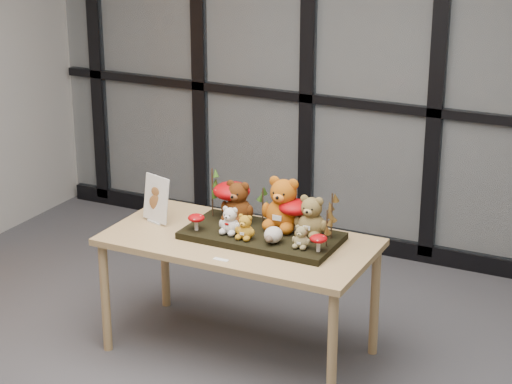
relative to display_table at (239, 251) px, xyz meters
The scene contains 22 objects.
room_shell 1.35m from the display_table, 81.56° to the right, with size 5.00×5.00×5.00m.
glass_partition 1.86m from the display_table, 85.91° to the left, with size 4.90×0.06×2.78m.
display_table is the anchor object (origin of this frame).
diorama_tray 0.15m from the display_table, 26.53° to the left, with size 0.83×0.41×0.04m, color black.
bear_pooh_yellow 0.36m from the display_table, 42.24° to the left, with size 0.24×0.22×0.32m, color #B2570F, non-canonical shape.
bear_brown_medium 0.29m from the display_table, 119.21° to the left, with size 0.20×0.18×0.26m, color #4D230A, non-canonical shape.
bear_tan_back 0.45m from the display_table, 20.06° to the left, with size 0.19×0.17×0.25m, color olive, non-canonical shape.
bear_small_yellow 0.20m from the display_table, 40.84° to the right, with size 0.11×0.10×0.15m, color #BA821C, non-canonical shape.
bear_white_bow 0.19m from the display_table, 145.54° to the right, with size 0.13×0.11×0.16m, color white, non-canonical shape.
bear_beige_small 0.42m from the display_table, ahead, with size 0.10×0.09×0.13m, color #8E8152, non-canonical shape.
plush_cream_hedgehog 0.27m from the display_table, 11.00° to the right, with size 0.07×0.07×0.10m, color beige, non-canonical shape.
mushroom_back_left 0.31m from the display_table, 127.54° to the left, with size 0.20×0.20×0.23m, color #960408, non-canonical shape.
mushroom_back_right 0.36m from the display_table, 31.82° to the left, with size 0.17×0.17×0.19m, color #960408, non-canonical shape.
mushroom_front_left 0.28m from the display_table, 163.26° to the right, with size 0.09×0.09×0.10m, color #960408, non-canonical shape.
mushroom_front_right 0.50m from the display_table, ahead, with size 0.09×0.09×0.10m, color #960408, non-canonical shape.
sprig_green_far_left 0.38m from the display_table, 147.01° to the left, with size 0.05×0.05×0.28m, color #17370C, non-canonical shape.
sprig_green_mid_left 0.32m from the display_table, 124.39° to the left, with size 0.05×0.05×0.19m, color #17370C, non-canonical shape.
sprig_dry_far_right 0.54m from the display_table, 17.04° to the left, with size 0.05×0.05×0.25m, color brown, non-canonical shape.
sprig_dry_mid_right 0.53m from the display_table, ahead, with size 0.05×0.05×0.20m, color brown, non-canonical shape.
sprig_green_centre 0.30m from the display_table, 80.86° to the left, with size 0.05×0.05×0.19m, color #17370C, non-canonical shape.
sign_holder 0.56m from the display_table, behind, with size 0.19×0.10×0.27m.
label_card 0.30m from the display_table, 81.15° to the right, with size 0.08×0.03×0.00m, color white.
Camera 1 is at (1.99, -3.26, 2.55)m, focal length 65.00 mm.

